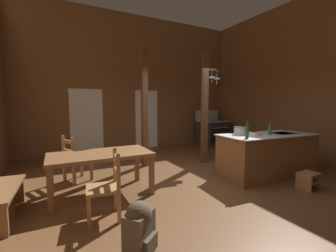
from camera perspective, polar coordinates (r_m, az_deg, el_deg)
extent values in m
cube|color=brown|center=(4.75, 8.30, -14.51)|extent=(8.21, 8.41, 0.10)
cube|color=brown|center=(7.95, -8.29, 10.74)|extent=(8.21, 0.14, 4.58)
cube|color=brown|center=(7.38, 33.53, 10.24)|extent=(0.14, 8.41, 4.58)
cube|color=white|center=(7.49, -20.10, 1.08)|extent=(1.00, 0.01, 2.05)
cube|color=white|center=(8.01, -5.48, 1.69)|extent=(0.84, 0.01, 2.05)
cube|color=brown|center=(5.42, 23.99, -6.88)|extent=(2.15, 1.03, 0.90)
cube|color=#A8AAB2|center=(5.35, 24.19, -2.04)|extent=(2.22, 1.10, 0.02)
cube|color=black|center=(5.70, 27.38, -1.63)|extent=(0.54, 0.43, 0.00)
cube|color=black|center=(5.81, 20.64, -10.01)|extent=(1.99, 0.17, 0.10)
cube|color=#303030|center=(8.78, 11.50, -1.82)|extent=(1.15, 0.84, 0.90)
cube|color=black|center=(8.51, 13.26, -2.30)|extent=(0.93, 0.07, 0.52)
cylinder|color=#A8AAB2|center=(8.45, 13.43, -0.44)|extent=(0.82, 0.08, 0.02)
cube|color=#A8AAB2|center=(8.73, 11.56, 1.21)|extent=(1.19, 0.88, 0.03)
cube|color=#A8AAB2|center=(8.98, 10.01, 2.68)|extent=(1.14, 0.12, 0.40)
cylinder|color=black|center=(8.79, 13.42, 1.33)|extent=(0.21, 0.21, 0.01)
cylinder|color=black|center=(8.45, 11.04, 1.21)|extent=(0.21, 0.21, 0.01)
cylinder|color=black|center=(9.01, 12.05, 1.47)|extent=(0.21, 0.21, 0.01)
cylinder|color=black|center=(8.67, 9.68, 1.35)|extent=(0.21, 0.21, 0.01)
cylinder|color=black|center=(8.69, 14.94, 0.48)|extent=(0.05, 0.03, 0.04)
cylinder|color=black|center=(8.53, 13.92, 0.41)|extent=(0.05, 0.03, 0.04)
cylinder|color=black|center=(8.37, 12.87, 0.34)|extent=(0.05, 0.03, 0.04)
cylinder|color=black|center=(8.22, 11.77, 0.27)|extent=(0.05, 0.03, 0.04)
cube|color=brown|center=(6.01, 9.39, 4.47)|extent=(0.16, 0.16, 2.93)
cube|color=brown|center=(6.16, 11.05, 14.07)|extent=(0.50, 0.15, 0.06)
cylinder|color=#A8AAB2|center=(6.15, 11.19, 13.17)|extent=(0.01, 0.01, 0.19)
cylinder|color=#A8AAB2|center=(6.14, 11.17, 12.11)|extent=(0.20, 0.20, 0.04)
cylinder|color=#A8AAB2|center=(6.13, 11.15, 11.37)|extent=(0.02, 0.02, 0.14)
cylinder|color=#A8AAB2|center=(6.23, 12.43, 12.92)|extent=(0.01, 0.01, 0.22)
cylinder|color=#A8AAB2|center=(6.21, 12.41, 11.73)|extent=(0.21, 0.21, 0.04)
cylinder|color=#A8AAB2|center=(6.21, 12.39, 10.99)|extent=(0.02, 0.02, 0.14)
cube|color=brown|center=(5.65, -6.01, 4.43)|extent=(0.14, 0.14, 2.93)
cube|color=#9E7044|center=(5.02, 32.37, -10.28)|extent=(0.38, 0.31, 0.04)
cube|color=#9E7044|center=(4.92, 31.43, -12.36)|extent=(0.06, 0.28, 0.26)
cube|color=#9E7044|center=(5.20, 33.07, -11.50)|extent=(0.06, 0.28, 0.26)
cube|color=#9E7044|center=(5.06, 32.28, -11.89)|extent=(0.34, 0.30, 0.03)
cube|color=brown|center=(4.06, -16.88, -7.05)|extent=(1.71, 0.91, 0.06)
cube|color=brown|center=(4.47, -27.87, -11.19)|extent=(0.08, 0.08, 0.68)
cube|color=brown|center=(4.71, -7.98, -9.72)|extent=(0.08, 0.08, 0.68)
cube|color=brown|center=(3.73, -28.00, -14.56)|extent=(0.08, 0.08, 0.68)
cube|color=brown|center=(4.01, -4.22, -12.46)|extent=(0.08, 0.08, 0.68)
cube|color=#9E7044|center=(3.30, -16.34, -15.14)|extent=(0.50, 0.50, 0.04)
cube|color=#9E7044|center=(3.21, -19.61, -20.23)|extent=(0.06, 0.06, 0.41)
cube|color=#9E7044|center=(3.55, -19.64, -17.58)|extent=(0.06, 0.06, 0.41)
cube|color=#9E7044|center=(3.12, -12.53, -15.39)|extent=(0.06, 0.06, 0.95)
cube|color=#9E7044|center=(3.47, -13.34, -13.17)|extent=(0.06, 0.06, 0.95)
cube|color=#9E7044|center=(3.19, -13.11, -8.04)|extent=(0.09, 0.38, 0.07)
cube|color=#9E7044|center=(3.24, -13.03, -11.31)|extent=(0.09, 0.38, 0.07)
cube|color=#9E7044|center=(5.00, -22.17, -8.12)|extent=(0.58, 0.58, 0.04)
cube|color=#9E7044|center=(5.30, -21.27, -9.80)|extent=(0.07, 0.07, 0.41)
cube|color=#9E7044|center=(4.99, -19.04, -10.71)|extent=(0.07, 0.07, 0.41)
cube|color=#9E7044|center=(5.06, -25.13, -7.53)|extent=(0.07, 0.07, 0.95)
cube|color=#9E7044|center=(4.73, -23.08, -8.36)|extent=(0.07, 0.07, 0.95)
cube|color=#9E7044|center=(4.83, -24.32, -3.71)|extent=(0.19, 0.36, 0.07)
cube|color=#9E7044|center=(4.86, -24.23, -5.92)|extent=(0.19, 0.36, 0.07)
cube|color=brown|center=(3.90, -36.64, -12.90)|extent=(0.43, 1.19, 0.04)
cube|color=brown|center=(4.45, -34.98, -13.52)|extent=(0.31, 0.08, 0.40)
cube|color=brown|center=(4.00, -36.37, -16.99)|extent=(0.12, 0.97, 0.06)
cube|color=#4C4233|center=(2.58, -7.39, -25.88)|extent=(0.39, 0.37, 0.48)
cube|color=#4C4233|center=(2.57, -4.55, -27.98)|extent=(0.21, 0.19, 0.17)
cylinder|color=black|center=(2.71, -8.73, -24.26)|extent=(0.06, 0.06, 0.38)
cylinder|color=black|center=(2.57, -11.27, -26.08)|extent=(0.06, 0.06, 0.38)
sphere|color=#4C4233|center=(2.47, -7.46, -21.54)|extent=(0.38, 0.38, 0.27)
cylinder|color=#A8AAB2|center=(5.02, 18.00, -1.23)|extent=(0.25, 0.25, 0.16)
cylinder|color=black|center=(5.01, 18.03, -0.26)|extent=(0.26, 0.26, 0.01)
cylinder|color=#A8AAB2|center=(4.92, 16.87, -0.86)|extent=(0.05, 0.02, 0.02)
cylinder|color=#A8AAB2|center=(5.12, 19.11, -0.68)|extent=(0.05, 0.02, 0.02)
cylinder|color=silver|center=(5.02, 21.24, -1.84)|extent=(0.22, 0.22, 0.08)
cylinder|color=black|center=(5.02, 21.25, -1.39)|extent=(0.18, 0.18, 0.00)
cylinder|color=#2D5638|center=(4.50, 19.59, -1.55)|extent=(0.06, 0.06, 0.25)
cylinder|color=#2D5638|center=(4.49, 19.66, 0.55)|extent=(0.03, 0.03, 0.09)
cylinder|color=#2D5638|center=(5.22, 24.68, -1.05)|extent=(0.07, 0.07, 0.19)
cylinder|color=#2D5638|center=(5.21, 24.74, 0.39)|extent=(0.03, 0.03, 0.07)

